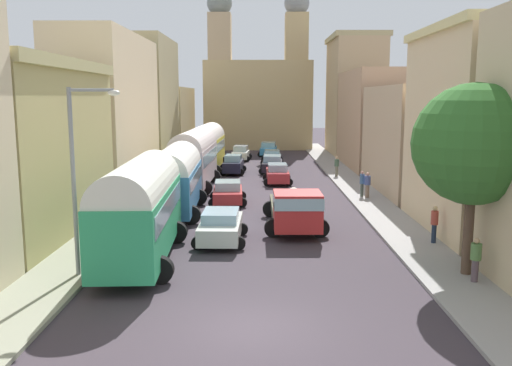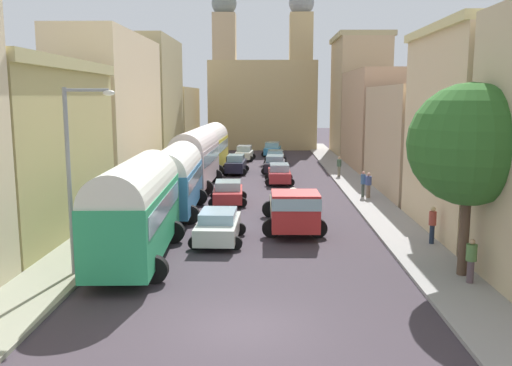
{
  "view_description": "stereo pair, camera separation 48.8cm",
  "coord_description": "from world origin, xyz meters",
  "px_view_note": "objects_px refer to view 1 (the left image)",
  "views": [
    {
      "loc": [
        0.23,
        -14.86,
        6.62
      ],
      "look_at": [
        0.0,
        17.26,
        1.53
      ],
      "focal_mm": 38.05,
      "sensor_mm": 36.0,
      "label": 1
    },
    {
      "loc": [
        0.71,
        -14.85,
        6.62
      ],
      "look_at": [
        0.0,
        17.26,
        1.53
      ],
      "focal_mm": 38.05,
      "sensor_mm": 36.0,
      "label": 2
    }
  ],
  "objects_px": {
    "parked_bus_1": "(175,177)",
    "car_0": "(277,174)",
    "parked_bus_2": "(194,156)",
    "car_5": "(228,192)",
    "car_2": "(272,157)",
    "streetlamp_near": "(80,167)",
    "parked_bus_3": "(206,146)",
    "car_6": "(233,164)",
    "car_3": "(269,149)",
    "car_4": "(221,226)",
    "pedestrian_1": "(337,166)",
    "parked_bus_0": "(140,206)",
    "pedestrian_2": "(362,183)",
    "pedestrian_3": "(434,223)",
    "car_1": "(272,164)",
    "pedestrian_0": "(476,259)",
    "pedestrian_4": "(367,184)",
    "cargo_truck_0": "(295,208)",
    "car_7": "(241,153)"
  },
  "relations": [
    {
      "from": "car_2",
      "to": "parked_bus_2",
      "type": "bearing_deg",
      "value": -112.66
    },
    {
      "from": "pedestrian_1",
      "to": "car_7",
      "type": "bearing_deg",
      "value": 124.04
    },
    {
      "from": "parked_bus_1",
      "to": "car_2",
      "type": "height_order",
      "value": "parked_bus_1"
    },
    {
      "from": "car_6",
      "to": "streetlamp_near",
      "type": "relative_size",
      "value": 0.58
    },
    {
      "from": "car_4",
      "to": "pedestrian_0",
      "type": "height_order",
      "value": "pedestrian_0"
    },
    {
      "from": "car_1",
      "to": "car_7",
      "type": "xyz_separation_m",
      "value": [
        -3.13,
        9.31,
        0.01
      ]
    },
    {
      "from": "car_5",
      "to": "parked_bus_1",
      "type": "bearing_deg",
      "value": -133.01
    },
    {
      "from": "pedestrian_2",
      "to": "pedestrian_3",
      "type": "xyz_separation_m",
      "value": [
        1.1,
        -11.51,
        -0.0
      ]
    },
    {
      "from": "parked_bus_1",
      "to": "car_0",
      "type": "relative_size",
      "value": 2.0
    },
    {
      "from": "parked_bus_3",
      "to": "pedestrian_1",
      "type": "xyz_separation_m",
      "value": [
        11.21,
        -3.74,
        -1.32
      ]
    },
    {
      "from": "parked_bus_3",
      "to": "pedestrian_2",
      "type": "height_order",
      "value": "parked_bus_3"
    },
    {
      "from": "car_3",
      "to": "pedestrian_1",
      "type": "xyz_separation_m",
      "value": [
        5.38,
        -17.02,
        0.22
      ]
    },
    {
      "from": "parked_bus_2",
      "to": "pedestrian_1",
      "type": "xyz_separation_m",
      "value": [
        11.21,
        5.26,
        -1.36
      ]
    },
    {
      "from": "car_4",
      "to": "streetlamp_near",
      "type": "bearing_deg",
      "value": -132.91
    },
    {
      "from": "pedestrian_1",
      "to": "streetlamp_near",
      "type": "distance_m",
      "value": 28.6
    },
    {
      "from": "parked_bus_3",
      "to": "pedestrian_4",
      "type": "xyz_separation_m",
      "value": [
        11.86,
        -13.42,
        -1.31
      ]
    },
    {
      "from": "car_1",
      "to": "pedestrian_1",
      "type": "relative_size",
      "value": 2.49
    },
    {
      "from": "car_5",
      "to": "car_0",
      "type": "bearing_deg",
      "value": 67.65
    },
    {
      "from": "car_5",
      "to": "car_6",
      "type": "height_order",
      "value": "car_6"
    },
    {
      "from": "car_4",
      "to": "car_6",
      "type": "bearing_deg",
      "value": 91.33
    },
    {
      "from": "car_0",
      "to": "car_4",
      "type": "height_order",
      "value": "car_0"
    },
    {
      "from": "car_4",
      "to": "pedestrian_0",
      "type": "xyz_separation_m",
      "value": [
        9.44,
        -5.76,
        0.22
      ]
    },
    {
      "from": "parked_bus_2",
      "to": "car_5",
      "type": "relative_size",
      "value": 2.37
    },
    {
      "from": "parked_bus_3",
      "to": "pedestrian_1",
      "type": "bearing_deg",
      "value": -18.44
    },
    {
      "from": "cargo_truck_0",
      "to": "streetlamp_near",
      "type": "relative_size",
      "value": 1.07
    },
    {
      "from": "car_0",
      "to": "parked_bus_3",
      "type": "bearing_deg",
      "value": 132.35
    },
    {
      "from": "cargo_truck_0",
      "to": "car_3",
      "type": "bearing_deg",
      "value": 91.24
    },
    {
      "from": "cargo_truck_0",
      "to": "pedestrian_2",
      "type": "height_order",
      "value": "cargo_truck_0"
    },
    {
      "from": "car_0",
      "to": "car_2",
      "type": "distance_m",
      "value": 12.28
    },
    {
      "from": "pedestrian_4",
      "to": "pedestrian_2",
      "type": "bearing_deg",
      "value": 131.53
    },
    {
      "from": "car_5",
      "to": "car_6",
      "type": "relative_size",
      "value": 0.95
    },
    {
      "from": "pedestrian_1",
      "to": "car_3",
      "type": "bearing_deg",
      "value": 107.53
    },
    {
      "from": "parked_bus_2",
      "to": "cargo_truck_0",
      "type": "height_order",
      "value": "parked_bus_2"
    },
    {
      "from": "car_1",
      "to": "streetlamp_near",
      "type": "bearing_deg",
      "value": -104.94
    },
    {
      "from": "car_0",
      "to": "streetlamp_near",
      "type": "relative_size",
      "value": 0.6
    },
    {
      "from": "pedestrian_1",
      "to": "streetlamp_near",
      "type": "relative_size",
      "value": 0.25
    },
    {
      "from": "parked_bus_0",
      "to": "car_0",
      "type": "height_order",
      "value": "parked_bus_0"
    },
    {
      "from": "pedestrian_0",
      "to": "car_5",
      "type": "bearing_deg",
      "value": 123.04
    },
    {
      "from": "car_7",
      "to": "streetlamp_near",
      "type": "relative_size",
      "value": 0.57
    },
    {
      "from": "car_3",
      "to": "pedestrian_2",
      "type": "height_order",
      "value": "pedestrian_2"
    },
    {
      "from": "car_7",
      "to": "pedestrian_0",
      "type": "distance_m",
      "value": 39.68
    },
    {
      "from": "car_6",
      "to": "car_2",
      "type": "bearing_deg",
      "value": 62.64
    },
    {
      "from": "car_1",
      "to": "car_3",
      "type": "xyz_separation_m",
      "value": [
        -0.11,
        13.91,
        0.01
      ]
    },
    {
      "from": "car_3",
      "to": "car_2",
      "type": "bearing_deg",
      "value": -88.39
    },
    {
      "from": "car_2",
      "to": "streetlamp_near",
      "type": "distance_m",
      "value": 35.59
    },
    {
      "from": "pedestrian_0",
      "to": "pedestrian_2",
      "type": "xyz_separation_m",
      "value": [
        -0.9,
        16.71,
        0.08
      ]
    },
    {
      "from": "parked_bus_0",
      "to": "pedestrian_1",
      "type": "bearing_deg",
      "value": 64.28
    },
    {
      "from": "car_0",
      "to": "pedestrian_2",
      "type": "xyz_separation_m",
      "value": [
        5.38,
        -6.31,
        0.28
      ]
    },
    {
      "from": "parked_bus_1",
      "to": "car_6",
      "type": "bearing_deg",
      "value": 81.43
    },
    {
      "from": "car_1",
      "to": "car_7",
      "type": "distance_m",
      "value": 9.82
    }
  ]
}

